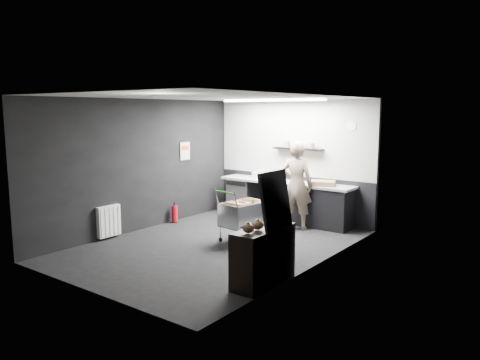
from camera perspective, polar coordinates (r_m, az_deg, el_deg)
The scene contains 22 objects.
floor at distance 8.72m, azimuth -2.93°, elevation -7.94°, with size 5.50×5.50×0.00m, color black.
ceiling at distance 8.37m, azimuth -3.07°, elevation 10.09°, with size 5.50×5.50×0.00m, color silver.
wall_back at distance 10.68m, azimuth 6.47°, elevation 2.45°, with size 5.50×5.50×0.00m, color black.
wall_front at distance 6.59m, azimuth -18.46°, elevation -1.71°, with size 5.50×5.50×0.00m, color black.
wall_left at distance 9.83m, azimuth -12.01°, elevation 1.79°, with size 5.50×5.50×0.00m, color black.
wall_right at distance 7.34m, azimuth 9.11°, elevation -0.37°, with size 5.50×5.50×0.00m, color black.
kitchen_wall_panel at distance 10.63m, azimuth 6.46°, elevation 5.13°, with size 3.95×0.02×1.70m, color #B4B4AF.
dado_panel at distance 10.79m, azimuth 6.34°, elevation -2.05°, with size 3.95×0.02×1.00m, color black.
floating_shelf at distance 10.45m, azimuth 7.08°, elevation 3.79°, with size 1.20×0.22×0.04m, color black.
wall_clock at distance 9.97m, azimuth 13.47°, elevation 6.45°, with size 0.20×0.20×0.03m, color white.
poster at distance 10.69m, azimuth -6.73°, elevation 3.53°, with size 0.02×0.30×0.40m, color silver.
poster_red_band at distance 10.68m, azimuth -6.72°, elevation 3.90°, with size 0.01×0.22×0.10m, color red.
radiator at distance 9.39m, azimuth -15.71°, elevation -4.85°, with size 0.10×0.50×0.60m, color white.
ceiling_strip at distance 9.86m, azimuth 3.92°, elevation 9.67°, with size 2.40×0.20×0.04m, color white.
prep_counter at distance 10.47m, azimuth 6.12°, elevation -2.61°, with size 3.20×0.61×0.90m.
person at distance 9.80m, azimuth 6.92°, elevation -0.64°, with size 0.67×0.44×1.84m, color #C0B098.
shopping_cart at distance 8.92m, azimuth 0.38°, elevation -4.37°, with size 0.66×0.98×1.00m.
sideboard at distance 6.73m, azimuth 3.07°, elevation -8.28°, with size 0.47×1.09×1.64m.
fire_extinguisher at distance 10.45m, azimuth -7.97°, elevation -4.01°, with size 0.13×0.13×0.45m.
cardboard_box at distance 9.96m, azimuth 10.05°, elevation -0.39°, with size 0.50×0.38×0.10m, color #8C6C4B.
pink_tub at distance 10.80m, azimuth 2.50°, elevation 0.70°, with size 0.20×0.20×0.20m, color silver.
white_container at distance 10.81m, azimuth 1.97°, elevation 0.57°, with size 0.17×0.13×0.15m, color white.
Camera 1 is at (5.35, -6.43, 2.47)m, focal length 35.00 mm.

